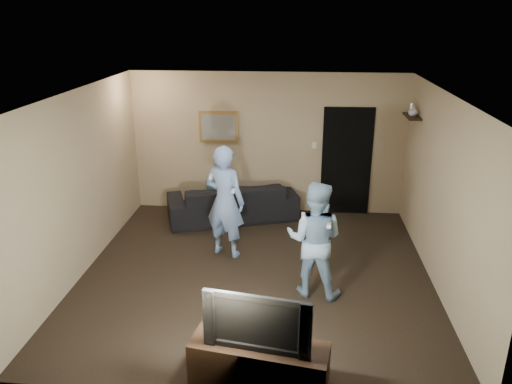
# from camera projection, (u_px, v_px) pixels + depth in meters

# --- Properties ---
(ground) EXTENTS (5.00, 5.00, 0.00)m
(ground) POSITION_uv_depth(u_px,v_px,m) (256.00, 273.00, 7.28)
(ground) COLOR black
(ground) RESTS_ON ground
(ceiling) EXTENTS (5.00, 5.00, 0.04)m
(ceiling) POSITION_uv_depth(u_px,v_px,m) (256.00, 94.00, 6.39)
(ceiling) COLOR silver
(ceiling) RESTS_ON wall_back
(wall_back) EXTENTS (5.00, 0.04, 2.60)m
(wall_back) POSITION_uv_depth(u_px,v_px,m) (268.00, 144.00, 9.17)
(wall_back) COLOR tan
(wall_back) RESTS_ON ground
(wall_front) EXTENTS (5.00, 0.04, 2.60)m
(wall_front) POSITION_uv_depth(u_px,v_px,m) (232.00, 282.00, 4.49)
(wall_front) COLOR tan
(wall_front) RESTS_ON ground
(wall_left) EXTENTS (0.04, 5.00, 2.60)m
(wall_left) POSITION_uv_depth(u_px,v_px,m) (80.00, 184.00, 7.04)
(wall_left) COLOR tan
(wall_left) RESTS_ON ground
(wall_right) EXTENTS (0.04, 5.00, 2.60)m
(wall_right) POSITION_uv_depth(u_px,v_px,m) (443.00, 195.00, 6.63)
(wall_right) COLOR tan
(wall_right) RESTS_ON ground
(sofa) EXTENTS (2.48, 1.58, 0.68)m
(sofa) POSITION_uv_depth(u_px,v_px,m) (232.00, 201.00, 9.09)
(sofa) COLOR black
(sofa) RESTS_ON ground
(throw_pillow) EXTENTS (0.41, 0.22, 0.40)m
(throw_pillow) POSITION_uv_depth(u_px,v_px,m) (218.00, 193.00, 9.06)
(throw_pillow) COLOR #16443D
(throw_pillow) RESTS_ON sofa
(painting_frame) EXTENTS (0.72, 0.05, 0.57)m
(painting_frame) POSITION_uv_depth(u_px,v_px,m) (219.00, 127.00, 9.12)
(painting_frame) COLOR olive
(painting_frame) RESTS_ON wall_back
(painting_canvas) EXTENTS (0.62, 0.01, 0.47)m
(painting_canvas) POSITION_uv_depth(u_px,v_px,m) (219.00, 127.00, 9.10)
(painting_canvas) COLOR slate
(painting_canvas) RESTS_ON painting_frame
(doorway) EXTENTS (0.90, 0.06, 2.00)m
(doorway) POSITION_uv_depth(u_px,v_px,m) (346.00, 162.00, 9.13)
(doorway) COLOR black
(doorway) RESTS_ON ground
(light_switch) EXTENTS (0.08, 0.02, 0.12)m
(light_switch) POSITION_uv_depth(u_px,v_px,m) (314.00, 145.00, 9.08)
(light_switch) COLOR silver
(light_switch) RESTS_ON wall_back
(wall_shelf) EXTENTS (0.20, 0.60, 0.03)m
(wall_shelf) POSITION_uv_depth(u_px,v_px,m) (412.00, 116.00, 8.09)
(wall_shelf) COLOR black
(wall_shelf) RESTS_ON wall_right
(shelf_vase) EXTENTS (0.20, 0.20, 0.16)m
(shelf_vase) POSITION_uv_depth(u_px,v_px,m) (413.00, 111.00, 8.02)
(shelf_vase) COLOR silver
(shelf_vase) RESTS_ON wall_shelf
(shelf_figurine) EXTENTS (0.06, 0.06, 0.18)m
(shelf_figurine) POSITION_uv_depth(u_px,v_px,m) (411.00, 109.00, 8.16)
(shelf_figurine) COLOR white
(shelf_figurine) RESTS_ON wall_shelf
(tv_console) EXTENTS (1.44, 0.67, 0.49)m
(tv_console) POSITION_uv_depth(u_px,v_px,m) (259.00, 365.00, 5.02)
(tv_console) COLOR black
(tv_console) RESTS_ON ground
(television) EXTENTS (1.07, 0.31, 0.61)m
(television) POSITION_uv_depth(u_px,v_px,m) (259.00, 318.00, 4.83)
(television) COLOR black
(television) RESTS_ON tv_console
(wii_player_left) EXTENTS (0.75, 0.62, 1.75)m
(wii_player_left) POSITION_uv_depth(u_px,v_px,m) (225.00, 201.00, 7.57)
(wii_player_left) COLOR #7B9BD6
(wii_player_left) RESTS_ON ground
(wii_player_right) EXTENTS (0.88, 0.75, 1.58)m
(wii_player_right) POSITION_uv_depth(u_px,v_px,m) (314.00, 239.00, 6.51)
(wii_player_right) COLOR #8FB2D0
(wii_player_right) RESTS_ON ground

